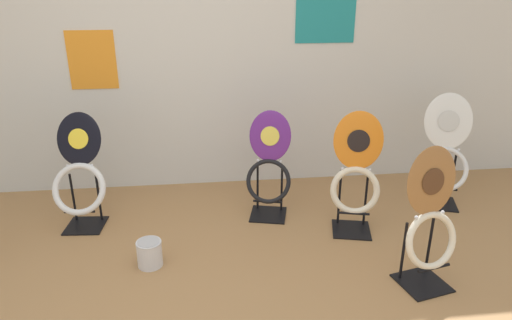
# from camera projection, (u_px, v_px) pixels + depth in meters

# --- Properties ---
(wall_back) EXTENTS (8.00, 0.07, 2.60)m
(wall_back) POSITION_uv_depth(u_px,v_px,m) (192.00, 40.00, 3.81)
(wall_back) COLOR silver
(wall_back) RESTS_ON ground_plane
(toilet_seat_display_orange_sun) EXTENTS (0.38, 0.34, 0.92)m
(toilet_seat_display_orange_sun) POSITION_uv_depth(u_px,v_px,m) (356.00, 179.00, 3.30)
(toilet_seat_display_orange_sun) COLOR black
(toilet_seat_display_orange_sun) RESTS_ON ground_plane
(toilet_seat_display_white_plain) EXTENTS (0.46, 0.43, 0.92)m
(toilet_seat_display_white_plain) POSITION_uv_depth(u_px,v_px,m) (445.00, 152.00, 3.73)
(toilet_seat_display_white_plain) COLOR black
(toilet_seat_display_white_plain) RESTS_ON ground_plane
(toilet_seat_display_jazz_black) EXTENTS (0.41, 0.37, 0.86)m
(toilet_seat_display_jazz_black) POSITION_uv_depth(u_px,v_px,m) (80.00, 177.00, 3.39)
(toilet_seat_display_jazz_black) COLOR black
(toilet_seat_display_jazz_black) RESTS_ON ground_plane
(toilet_seat_display_woodgrain) EXTENTS (0.38, 0.34, 0.89)m
(toilet_seat_display_woodgrain) POSITION_uv_depth(u_px,v_px,m) (430.00, 225.00, 2.70)
(toilet_seat_display_woodgrain) COLOR black
(toilet_seat_display_woodgrain) RESTS_ON ground_plane
(toilet_seat_display_purple_note) EXTENTS (0.39, 0.35, 0.84)m
(toilet_seat_display_purple_note) POSITION_uv_depth(u_px,v_px,m) (269.00, 166.00, 3.55)
(toilet_seat_display_purple_note) COLOR black
(toilet_seat_display_purple_note) RESTS_ON ground_plane
(paint_can) EXTENTS (0.17, 0.17, 0.18)m
(paint_can) POSITION_uv_depth(u_px,v_px,m) (150.00, 253.00, 3.00)
(paint_can) COLOR silver
(paint_can) RESTS_ON ground_plane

